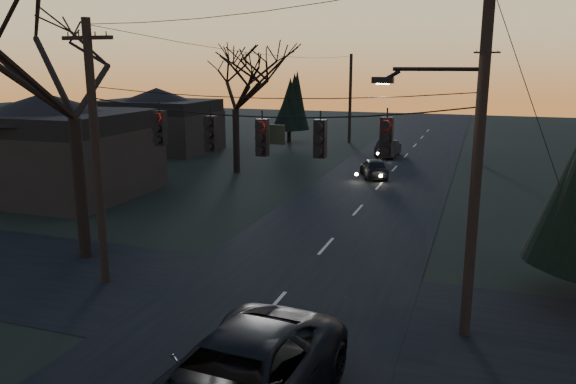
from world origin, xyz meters
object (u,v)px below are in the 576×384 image
(suv_near, at_px, (237,384))
(bare_tree_left, at_px, (69,58))
(sedan_oncoming_b, at_px, (388,148))
(utility_pole_far_l, at_px, (349,143))
(sedan_oncoming_a, at_px, (374,168))
(utility_pole_right, at_px, (464,334))
(utility_pole_far_r, at_px, (478,164))
(utility_pole_left, at_px, (106,282))

(suv_near, bearing_deg, bare_tree_left, 146.85)
(suv_near, relative_size, sedan_oncoming_b, 1.58)
(utility_pole_far_l, height_order, suv_near, utility_pole_far_l)
(utility_pole_far_l, bearing_deg, sedan_oncoming_a, -71.42)
(bare_tree_left, relative_size, sedan_oncoming_b, 2.81)
(bare_tree_left, bearing_deg, utility_pole_far_l, 86.21)
(utility_pole_right, bearing_deg, sedan_oncoming_b, 103.10)
(utility_pole_far_l, bearing_deg, suv_near, -80.04)
(utility_pole_far_r, distance_m, suv_near, 33.79)
(suv_near, bearing_deg, utility_pole_far_r, 87.26)
(utility_pole_right, height_order, utility_pole_far_l, utility_pole_right)
(utility_pole_far_r, bearing_deg, utility_pole_right, -90.00)
(utility_pole_far_r, relative_size, suv_near, 1.34)
(utility_pole_left, height_order, utility_pole_far_l, utility_pole_left)
(utility_pole_far_r, relative_size, sedan_oncoming_a, 2.30)
(utility_pole_far_l, height_order, bare_tree_left, bare_tree_left)
(utility_pole_right, xyz_separation_m, utility_pole_left, (-11.50, 0.00, 0.00))
(utility_pole_left, relative_size, suv_near, 1.34)
(utility_pole_left, relative_size, bare_tree_left, 0.75)
(sedan_oncoming_b, bearing_deg, sedan_oncoming_a, 94.88)
(sedan_oncoming_a, xyz_separation_m, sedan_oncoming_b, (-0.47, 8.57, 0.03))
(utility_pole_right, xyz_separation_m, sedan_oncoming_a, (-6.30, 20.53, 0.63))
(utility_pole_right, bearing_deg, suv_near, -127.36)
(utility_pole_far_r, bearing_deg, sedan_oncoming_a, -130.15)
(utility_pole_right, relative_size, suv_near, 1.58)
(bare_tree_left, distance_m, sedan_oncoming_a, 21.21)
(bare_tree_left, relative_size, suv_near, 1.78)
(utility_pole_right, bearing_deg, utility_pole_far_l, 107.72)
(utility_pole_left, xyz_separation_m, sedan_oncoming_a, (5.20, 20.53, 0.63))
(bare_tree_left, height_order, suv_near, bare_tree_left)
(utility_pole_right, distance_m, utility_pole_far_l, 37.79)
(utility_pole_far_l, distance_m, bare_tree_left, 35.01)
(suv_near, bearing_deg, sedan_oncoming_b, 98.66)
(suv_near, bearing_deg, sedan_oncoming_a, 99.01)
(utility_pole_right, relative_size, bare_tree_left, 0.89)
(utility_pole_far_r, xyz_separation_m, sedan_oncoming_a, (-6.30, -7.47, 0.63))
(utility_pole_left, bearing_deg, utility_pole_right, 0.00)
(utility_pole_far_r, relative_size, utility_pole_far_l, 1.06)
(utility_pole_far_l, xyz_separation_m, sedan_oncoming_b, (4.73, -6.90, 0.66))
(bare_tree_left, bearing_deg, utility_pole_far_r, 62.25)
(sedan_oncoming_a, bearing_deg, suv_near, 75.55)
(utility_pole_left, bearing_deg, bare_tree_left, 140.89)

